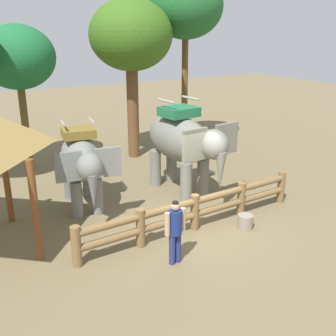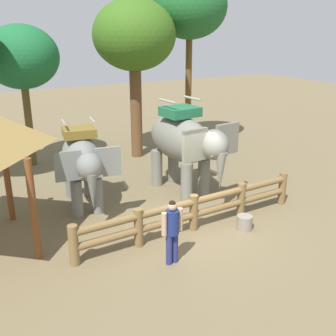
{
  "view_description": "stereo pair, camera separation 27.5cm",
  "coord_description": "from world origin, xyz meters",
  "px_view_note": "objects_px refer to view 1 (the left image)",
  "views": [
    {
      "loc": [
        -5.91,
        -8.68,
        5.43
      ],
      "look_at": [
        0.0,
        1.28,
        1.4
      ],
      "focal_mm": 43.35,
      "sensor_mm": 36.0,
      "label": 1
    },
    {
      "loc": [
        -5.67,
        -8.82,
        5.43
      ],
      "look_at": [
        0.0,
        1.28,
        1.4
      ],
      "focal_mm": 43.35,
      "sensor_mm": 36.0,
      "label": 2
    }
  ],
  "objects_px": {
    "elephant_center": "(183,142)",
    "tree_far_left": "(186,8)",
    "elephant_near_left": "(82,161)",
    "tree_far_right": "(131,37)",
    "log_fence": "(195,210)",
    "feed_bucket": "(245,222)",
    "tree_deep_back": "(17,58)",
    "tourist_woman_in_black": "(175,227)"
  },
  "relations": [
    {
      "from": "log_fence",
      "to": "elephant_center",
      "type": "height_order",
      "value": "elephant_center"
    },
    {
      "from": "tree_far_left",
      "to": "feed_bucket",
      "type": "distance_m",
      "value": 10.56
    },
    {
      "from": "elephant_center",
      "to": "tree_far_left",
      "type": "height_order",
      "value": "tree_far_left"
    },
    {
      "from": "log_fence",
      "to": "tree_far_right",
      "type": "bearing_deg",
      "value": 77.34
    },
    {
      "from": "log_fence",
      "to": "elephant_near_left",
      "type": "bearing_deg",
      "value": 126.51
    },
    {
      "from": "tree_far_left",
      "to": "feed_bucket",
      "type": "xyz_separation_m",
      "value": [
        -3.13,
        -8.08,
        -6.04
      ]
    },
    {
      "from": "log_fence",
      "to": "tree_far_left",
      "type": "distance_m",
      "value": 10.28
    },
    {
      "from": "tourist_woman_in_black",
      "to": "feed_bucket",
      "type": "bearing_deg",
      "value": 10.67
    },
    {
      "from": "elephant_near_left",
      "to": "elephant_center",
      "type": "distance_m",
      "value": 3.41
    },
    {
      "from": "elephant_near_left",
      "to": "tourist_woman_in_black",
      "type": "xyz_separation_m",
      "value": [
        0.8,
        -4.16,
        -0.61
      ]
    },
    {
      "from": "elephant_near_left",
      "to": "tree_far_left",
      "type": "xyz_separation_m",
      "value": [
        6.59,
        4.42,
        4.68
      ]
    },
    {
      "from": "tourist_woman_in_black",
      "to": "feed_bucket",
      "type": "xyz_separation_m",
      "value": [
        2.65,
        0.5,
        -0.75
      ]
    },
    {
      "from": "elephant_near_left",
      "to": "tourist_woman_in_black",
      "type": "relative_size",
      "value": 2.0
    },
    {
      "from": "log_fence",
      "to": "tree_far_right",
      "type": "relative_size",
      "value": 1.09
    },
    {
      "from": "tourist_woman_in_black",
      "to": "feed_bucket",
      "type": "distance_m",
      "value": 2.8
    },
    {
      "from": "tourist_woman_in_black",
      "to": "elephant_near_left",
      "type": "bearing_deg",
      "value": 100.91
    },
    {
      "from": "log_fence",
      "to": "tree_far_left",
      "type": "relative_size",
      "value": 0.93
    },
    {
      "from": "tree_far_right",
      "to": "elephant_center",
      "type": "bearing_deg",
      "value": -95.14
    },
    {
      "from": "log_fence",
      "to": "feed_bucket",
      "type": "relative_size",
      "value": 16.44
    },
    {
      "from": "tree_far_right",
      "to": "feed_bucket",
      "type": "relative_size",
      "value": 15.07
    },
    {
      "from": "log_fence",
      "to": "tree_far_left",
      "type": "xyz_separation_m",
      "value": [
        4.4,
        7.38,
        5.64
      ]
    },
    {
      "from": "elephant_center",
      "to": "tree_far_left",
      "type": "xyz_separation_m",
      "value": [
        3.22,
        4.91,
        4.43
      ]
    },
    {
      "from": "elephant_near_left",
      "to": "tree_far_right",
      "type": "relative_size",
      "value": 0.5
    },
    {
      "from": "log_fence",
      "to": "feed_bucket",
      "type": "height_order",
      "value": "log_fence"
    },
    {
      "from": "log_fence",
      "to": "elephant_center",
      "type": "bearing_deg",
      "value": 64.42
    },
    {
      "from": "tree_far_left",
      "to": "tree_deep_back",
      "type": "relative_size",
      "value": 1.38
    },
    {
      "from": "elephant_center",
      "to": "tree_far_right",
      "type": "xyz_separation_m",
      "value": [
        0.42,
        4.66,
        3.23
      ]
    },
    {
      "from": "log_fence",
      "to": "tree_deep_back",
      "type": "height_order",
      "value": "tree_deep_back"
    },
    {
      "from": "elephant_near_left",
      "to": "tree_far_right",
      "type": "distance_m",
      "value": 6.62
    },
    {
      "from": "log_fence",
      "to": "tourist_woman_in_black",
      "type": "distance_m",
      "value": 1.87
    },
    {
      "from": "tree_far_right",
      "to": "feed_bucket",
      "type": "distance_m",
      "value": 9.21
    },
    {
      "from": "tourist_woman_in_black",
      "to": "feed_bucket",
      "type": "relative_size",
      "value": 3.77
    },
    {
      "from": "tree_far_right",
      "to": "tourist_woman_in_black",
      "type": "bearing_deg",
      "value": -109.74
    },
    {
      "from": "tree_far_left",
      "to": "feed_bucket",
      "type": "relative_size",
      "value": 17.59
    },
    {
      "from": "tourist_woman_in_black",
      "to": "tree_far_left",
      "type": "relative_size",
      "value": 0.21
    },
    {
      "from": "elephant_center",
      "to": "tree_deep_back",
      "type": "height_order",
      "value": "tree_deep_back"
    },
    {
      "from": "elephant_near_left",
      "to": "tree_deep_back",
      "type": "xyz_separation_m",
      "value": [
        -0.52,
        5.22,
        2.76
      ]
    },
    {
      "from": "tourist_woman_in_black",
      "to": "tree_far_right",
      "type": "height_order",
      "value": "tree_far_right"
    },
    {
      "from": "feed_bucket",
      "to": "log_fence",
      "type": "bearing_deg",
      "value": 151.1
    },
    {
      "from": "tourist_woman_in_black",
      "to": "tree_far_left",
      "type": "bearing_deg",
      "value": 56.0
    },
    {
      "from": "tree_far_right",
      "to": "tree_deep_back",
      "type": "xyz_separation_m",
      "value": [
        -4.31,
        1.05,
        -0.73
      ]
    },
    {
      "from": "log_fence",
      "to": "elephant_near_left",
      "type": "xyz_separation_m",
      "value": [
        -2.19,
        2.96,
        0.96
      ]
    }
  ]
}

